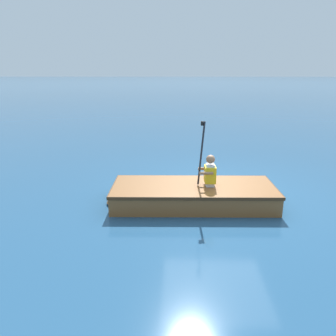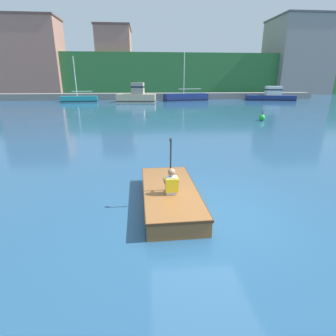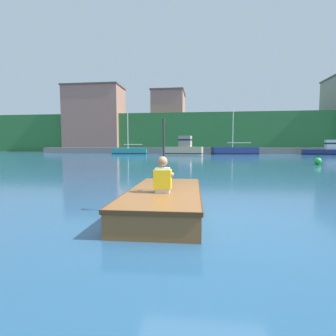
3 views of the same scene
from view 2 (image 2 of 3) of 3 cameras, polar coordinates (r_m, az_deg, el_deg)
name	(u,v)px [view 2 (image 2 of 3)]	position (r m, az deg, el deg)	size (l,w,h in m)	color
ground_plane	(204,214)	(6.07, 7.90, -9.83)	(300.00, 300.00, 0.00)	navy
shoreline_ridge	(149,75)	(62.52, -4.26, 19.57)	(120.00, 20.00, 7.64)	#2D6B33
waterfront_warehouse_left	(30,57)	(58.48, -27.91, 20.56)	(11.87, 6.77, 13.51)	#9E6B5B
waterfront_office_block_center	(115,62)	(57.90, -11.39, 21.77)	(6.71, 9.03, 12.51)	#9E6B5B
waterfront_apartment_right	(297,57)	(64.84, 26.25, 20.91)	(11.35, 10.75, 14.63)	gray
marina_dock	(152,96)	(41.16, -3.51, 15.34)	(49.24, 2.40, 0.90)	slate
moored_boat_dock_west_end	(186,97)	(38.54, 3.86, 15.14)	(6.41, 3.10, 6.41)	navy
moored_boat_dock_west_inner	(137,96)	(35.79, -6.85, 15.35)	(5.26, 2.48, 2.48)	#CCB789
moored_boat_dock_center_near	(79,99)	(37.99, -18.75, 14.03)	(4.87, 1.82, 5.69)	#197A84
moored_boat_dock_center_far	(271,96)	(41.83, 21.50, 14.44)	(7.05, 3.62, 1.94)	navy
rowboat_foreground	(170,194)	(6.43, 0.35, -5.67)	(1.35, 3.33, 0.39)	brown
person_paddler	(171,182)	(5.93, 0.77, -3.13)	(0.36, 0.35, 1.26)	silver
channel_buoy	(262,118)	(20.71, 19.78, 10.29)	(0.44, 0.44, 0.72)	green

